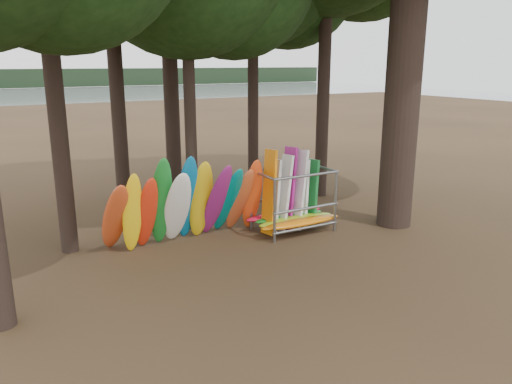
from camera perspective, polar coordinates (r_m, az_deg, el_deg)
ground at (r=15.03m, az=1.21°, el=-6.66°), size 120.00×120.00×0.00m
lake at (r=72.63m, az=-23.79°, el=9.11°), size 160.00×160.00×0.00m
far_shore at (r=122.33m, az=-26.40°, el=11.54°), size 160.00×4.00×4.00m
kayak_row at (r=15.36m, az=-7.93°, el=-1.41°), size 5.26×2.08×3.04m
storage_rack at (r=16.53m, az=4.22°, el=-1.18°), size 2.99×1.57×2.79m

